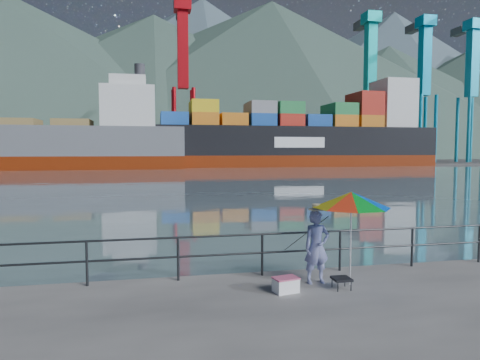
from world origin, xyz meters
name	(u,v)px	position (x,y,z in m)	size (l,w,h in m)	color
harbor_water	(158,160)	(0.00, 130.00, 0.00)	(500.00, 280.00, 0.00)	slate
far_dock	(202,163)	(10.00, 93.00, 0.00)	(200.00, 40.00, 0.40)	#514F4C
guardrail	(221,256)	(0.00, 1.70, 0.52)	(22.00, 0.06, 1.03)	#2D3033
mountains	(233,86)	(38.82, 207.75, 35.55)	(600.00, 332.80, 80.00)	#385147
port_cranes	(300,92)	(31.00, 84.00, 16.00)	(116.00, 28.00, 38.40)	#BB3212
container_stacks	(308,150)	(36.68, 93.50, 3.15)	(58.00, 5.40, 7.80)	orange
fisherman	(317,247)	(2.05, 0.88, 0.83)	(0.60, 0.40, 1.66)	navy
beach_umbrella	(351,200)	(2.74, 0.60, 1.91)	(2.13, 2.13, 2.09)	white
folding_stool	(341,283)	(2.43, 0.37, 0.13)	(0.39, 0.39, 0.25)	black
cooler_bag	(286,285)	(1.18, 0.42, 0.14)	(0.50, 0.33, 0.29)	white
fishing_rod	(305,269)	(2.19, 1.99, 0.00)	(0.02, 0.02, 1.98)	black
bulk_carrier	(40,144)	(-20.15, 69.69, 4.12)	(51.91, 8.99, 14.50)	#6A1D06
container_ship	(299,136)	(27.66, 74.58, 5.84)	(58.63, 9.77, 18.10)	#6A1D06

